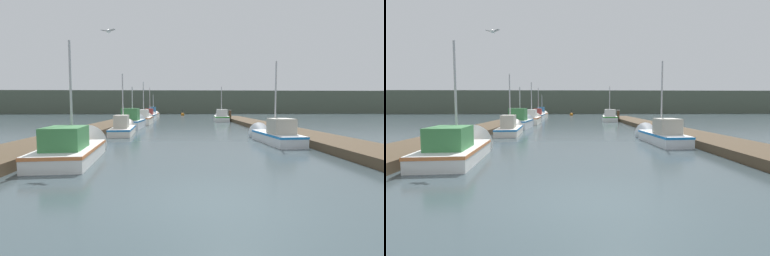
% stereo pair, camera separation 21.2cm
% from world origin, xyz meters
% --- Properties ---
extents(ground_plane, '(200.00, 200.00, 0.00)m').
position_xyz_m(ground_plane, '(0.00, 0.00, 0.00)').
color(ground_plane, '#38474C').
extents(dock_left, '(2.46, 40.00, 0.35)m').
position_xyz_m(dock_left, '(-6.57, 16.00, 0.18)').
color(dock_left, '#4C3D2B').
rests_on(dock_left, ground_plane).
extents(dock_right, '(2.46, 40.00, 0.35)m').
position_xyz_m(dock_right, '(6.57, 16.00, 0.18)').
color(dock_right, '#4C3D2B').
rests_on(dock_right, ground_plane).
extents(distant_shore_ridge, '(120.00, 16.00, 4.91)m').
position_xyz_m(distant_shore_ridge, '(0.00, 65.39, 2.46)').
color(distant_shore_ridge, '#4C5647').
rests_on(distant_shore_ridge, ground_plane).
extents(fishing_boat_0, '(2.10, 5.04, 4.73)m').
position_xyz_m(fishing_boat_0, '(-4.36, 5.11, 0.39)').
color(fishing_boat_0, silver).
rests_on(fishing_boat_0, ground_plane).
extents(fishing_boat_1, '(1.58, 4.98, 4.48)m').
position_xyz_m(fishing_boat_1, '(4.35, 9.40, 0.40)').
color(fishing_boat_1, silver).
rests_on(fishing_boat_1, ground_plane).
extents(fishing_boat_2, '(1.67, 5.55, 4.35)m').
position_xyz_m(fishing_boat_2, '(-4.26, 14.49, 0.36)').
color(fishing_boat_2, silver).
rests_on(fishing_boat_2, ground_plane).
extents(fishing_boat_3, '(1.82, 4.75, 3.83)m').
position_xyz_m(fishing_boat_3, '(-4.39, 19.42, 0.52)').
color(fishing_boat_3, silver).
rests_on(fishing_boat_3, ground_plane).
extents(fishing_boat_4, '(1.63, 5.34, 4.64)m').
position_xyz_m(fishing_boat_4, '(-4.09, 24.77, 0.49)').
color(fishing_boat_4, silver).
rests_on(fishing_boat_4, ground_plane).
extents(fishing_boat_5, '(1.96, 5.32, 4.48)m').
position_xyz_m(fishing_boat_5, '(4.48, 29.40, 0.45)').
color(fishing_boat_5, silver).
rests_on(fishing_boat_5, ground_plane).
extents(fishing_boat_6, '(1.49, 5.76, 4.51)m').
position_xyz_m(fishing_boat_6, '(-4.36, 34.38, 0.45)').
color(fishing_boat_6, silver).
rests_on(fishing_boat_6, ground_plane).
extents(fishing_boat_7, '(1.56, 5.89, 3.69)m').
position_xyz_m(fishing_boat_7, '(-4.33, 39.37, 0.47)').
color(fishing_boat_7, silver).
rests_on(fishing_boat_7, ground_plane).
extents(mooring_piling_0, '(0.34, 0.34, 1.33)m').
position_xyz_m(mooring_piling_0, '(5.31, 28.11, 0.67)').
color(mooring_piling_0, '#473523').
rests_on(mooring_piling_0, ground_plane).
extents(mooring_piling_1, '(0.24, 0.24, 1.31)m').
position_xyz_m(mooring_piling_1, '(-5.57, 24.22, 0.66)').
color(mooring_piling_1, '#473523').
rests_on(mooring_piling_1, ground_plane).
extents(channel_buoy, '(0.61, 0.61, 1.11)m').
position_xyz_m(channel_buoy, '(0.16, 47.42, 0.17)').
color(channel_buoy, '#BF6513').
rests_on(channel_buoy, ground_plane).
extents(seagull_lead, '(0.56, 0.31, 0.12)m').
position_xyz_m(seagull_lead, '(-3.18, 5.65, 4.68)').
color(seagull_lead, white).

